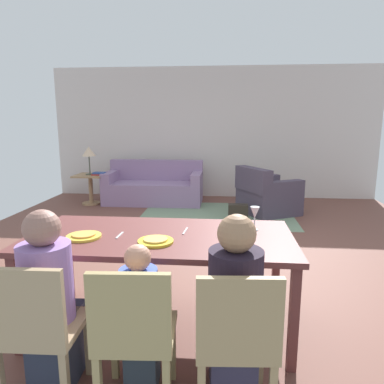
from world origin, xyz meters
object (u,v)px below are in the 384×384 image
object	(u,v)px
person_child	(141,323)
dining_table	(160,243)
plate_near_man	(84,236)
dining_chair_man	(37,326)
book_upper	(99,173)
person_woman	(234,315)
person_man	(51,306)
side_table	(91,185)
dining_chair_woman	(236,336)
handbag	(238,212)
dining_chair_child	(134,331)
book_lower	(98,174)
couch	(154,187)
armchair	(266,196)
table_lamp	(89,152)
plate_near_child	(156,241)
wine_glass	(255,214)

from	to	relation	value
person_child	dining_table	bearing A→B (deg)	89.83
plate_near_man	dining_chair_man	xyz separation A→B (m)	(0.00, -0.71, -0.28)
book_upper	dining_chair_man	bearing A→B (deg)	-74.13
dining_chair_man	book_upper	bearing A→B (deg)	105.87
person_woman	book_upper	size ratio (longest dim) A/B	5.04
person_man	book_upper	xyz separation A→B (m)	(-1.38, 4.71, 0.11)
person_child	side_table	size ratio (longest dim) A/B	1.59
dining_chair_man	dining_chair_woman	size ratio (longest dim) A/B	1.00
dining_table	plate_near_man	distance (m)	0.56
dining_chair_woman	handbag	xyz separation A→B (m)	(0.15, 4.03, -0.36)
person_child	side_table	xyz separation A→B (m)	(-2.12, 4.76, -0.06)
dining_chair_man	dining_chair_woman	distance (m)	1.08
dining_chair_child	dining_table	bearing A→B (deg)	90.36
plate_near_man	person_woman	size ratio (longest dim) A/B	0.23
side_table	book_lower	size ratio (longest dim) A/B	2.64
dining_table	person_man	size ratio (longest dim) A/B	1.77
plate_near_man	couch	bearing A→B (deg)	94.83
armchair	table_lamp	distance (m)	3.42
dining_chair_man	book_upper	distance (m)	5.08
plate_near_child	dining_chair_child	bearing A→B (deg)	-89.54
wine_glass	book_upper	xyz separation A→B (m)	(-2.63, 3.87, -0.27)
dining_chair_man	side_table	world-z (taller)	dining_chair_man
dining_table	handbag	bearing A→B (deg)	77.66
dining_chair_man	book_lower	bearing A→B (deg)	106.07
plate_near_child	table_lamp	xyz separation A→B (m)	(-2.12, 4.28, 0.24)
side_table	wine_glass	bearing A→B (deg)	-54.16
dining_chair_man	person_man	xyz separation A→B (m)	(-0.00, 0.18, 0.02)
plate_near_man	armchair	world-z (taller)	armchair
person_woman	table_lamp	distance (m)	5.47
dining_table	side_table	size ratio (longest dim) A/B	3.39
side_table	handbag	world-z (taller)	side_table
person_man	dining_chair_woman	distance (m)	1.10
side_table	book_lower	distance (m)	0.29
dining_chair_man	dining_chair_child	distance (m)	0.54
dining_chair_man	side_table	size ratio (longest dim) A/B	1.50
couch	side_table	size ratio (longest dim) A/B	3.26
dining_table	handbag	xyz separation A→B (m)	(0.70, 3.20, -0.56)
dining_chair_woman	side_table	size ratio (longest dim) A/B	1.50
dining_chair_man	armchair	world-z (taller)	dining_chair_man
person_man	dining_chair_child	xyz separation A→B (m)	(0.55, -0.18, -0.02)
wine_glass	book_upper	distance (m)	4.69
dining_table	dining_chair_man	xyz separation A→B (m)	(-0.54, -0.83, -0.20)
side_table	table_lamp	bearing A→B (deg)	90.00
book_upper	person_child	bearing A→B (deg)	-67.80
dining_chair_man	book_lower	size ratio (longest dim) A/B	3.95
wine_glass	person_child	world-z (taller)	wine_glass
side_table	handbag	size ratio (longest dim) A/B	1.81
person_man	dining_chair_woman	size ratio (longest dim) A/B	1.28
person_man	table_lamp	bearing A→B (deg)	108.41
table_lamp	person_woman	bearing A→B (deg)	-60.75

